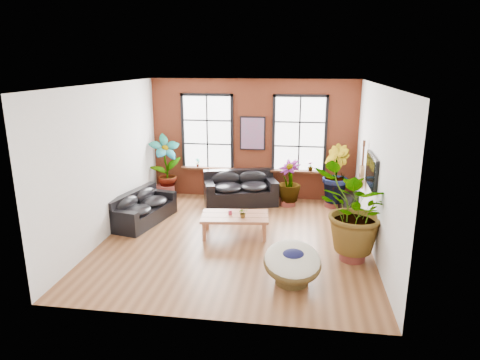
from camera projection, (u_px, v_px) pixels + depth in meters
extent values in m
cube|color=brown|center=(236.00, 239.00, 9.90)|extent=(6.00, 6.50, 0.02)
cube|color=white|center=(236.00, 84.00, 8.96)|extent=(6.00, 6.50, 0.02)
cube|color=#562214|center=(253.00, 140.00, 12.54)|extent=(6.00, 0.02, 3.50)
cube|color=silver|center=(203.00, 216.00, 6.32)|extent=(6.00, 0.02, 3.50)
cube|color=silver|center=(107.00, 161.00, 9.84)|extent=(0.02, 6.50, 3.50)
cube|color=silver|center=(377.00, 170.00, 9.02)|extent=(0.02, 6.50, 3.50)
cube|color=white|center=(207.00, 132.00, 12.61)|extent=(1.40, 0.02, 2.10)
cube|color=#3A1D10|center=(208.00, 168.00, 12.84)|extent=(1.60, 0.22, 0.06)
cube|color=white|center=(299.00, 134.00, 12.24)|extent=(1.40, 0.02, 2.10)
cube|color=#3A1D10|center=(298.00, 171.00, 12.47)|extent=(1.60, 0.22, 0.06)
cube|color=black|center=(240.00, 196.00, 12.28)|extent=(2.23, 1.54, 0.46)
cube|color=black|center=(238.00, 177.00, 12.51)|extent=(2.01, 0.83, 0.47)
cube|color=black|center=(209.00, 186.00, 12.05)|extent=(0.52, 1.02, 0.24)
cube|color=black|center=(271.00, 183.00, 12.32)|extent=(0.52, 1.02, 0.24)
ellipsoid|color=black|center=(227.00, 187.00, 12.09)|extent=(1.06, 1.04, 0.26)
ellipsoid|color=black|center=(226.00, 179.00, 12.31)|extent=(0.89, 0.50, 0.45)
ellipsoid|color=black|center=(254.00, 186.00, 12.20)|extent=(1.06, 1.04, 0.26)
ellipsoid|color=black|center=(252.00, 178.00, 12.43)|extent=(0.89, 0.50, 0.45)
cube|color=black|center=(144.00, 215.00, 10.89)|extent=(1.24, 2.10, 0.38)
cube|color=black|center=(133.00, 199.00, 10.89)|extent=(0.63, 1.96, 0.39)
cube|color=black|center=(122.00, 215.00, 10.02)|extent=(0.85, 0.38, 0.20)
cube|color=black|center=(162.00, 194.00, 11.61)|extent=(0.85, 0.38, 0.20)
ellipsoid|color=black|center=(136.00, 211.00, 10.46)|extent=(0.87, 0.99, 0.22)
ellipsoid|color=black|center=(127.00, 204.00, 10.50)|extent=(0.41, 0.89, 0.38)
ellipsoid|color=black|center=(153.00, 201.00, 11.16)|extent=(0.87, 0.99, 0.22)
ellipsoid|color=black|center=(145.00, 195.00, 11.21)|extent=(0.41, 0.89, 0.38)
cube|color=brown|center=(235.00, 217.00, 9.99)|extent=(1.64, 1.05, 0.07)
cube|color=#3A1D10|center=(235.00, 217.00, 9.83)|extent=(1.54, 0.18, 0.00)
cube|color=#3A1D10|center=(235.00, 213.00, 10.12)|extent=(1.54, 0.18, 0.00)
cube|color=brown|center=(204.00, 232.00, 9.73)|extent=(0.09, 0.09, 0.43)
cube|color=brown|center=(264.00, 233.00, 9.69)|extent=(0.09, 0.09, 0.43)
cube|color=brown|center=(207.00, 221.00, 10.42)|extent=(0.09, 0.09, 0.43)
cube|color=brown|center=(264.00, 221.00, 10.37)|extent=(0.09, 0.09, 0.43)
cylinder|color=#D03453|center=(230.00, 212.00, 10.02)|extent=(0.10, 0.10, 0.10)
cylinder|color=#4D3B1B|center=(292.00, 277.00, 7.90)|extent=(0.71, 0.71, 0.25)
torus|color=#4D3B1B|center=(292.00, 262.00, 7.82)|extent=(1.23, 1.23, 0.48)
ellipsoid|color=silver|center=(292.00, 259.00, 7.81)|extent=(1.20, 1.25, 0.66)
ellipsoid|color=#151642|center=(293.00, 254.00, 7.73)|extent=(0.46, 0.39, 0.18)
cube|color=black|center=(253.00, 133.00, 12.42)|extent=(0.74, 0.04, 0.98)
cube|color=#0C7F8C|center=(253.00, 133.00, 12.39)|extent=(0.66, 0.02, 0.90)
cube|color=black|center=(371.00, 171.00, 9.34)|extent=(0.06, 1.25, 0.72)
cube|color=black|center=(370.00, 171.00, 9.34)|extent=(0.01, 1.15, 0.62)
cylinder|color=#B27F4C|center=(361.00, 181.00, 10.49)|extent=(0.09, 0.38, 0.38)
cylinder|color=#B27F4C|center=(362.00, 171.00, 10.42)|extent=(0.09, 0.30, 0.30)
cylinder|color=black|center=(361.00, 181.00, 10.49)|extent=(0.09, 0.11, 0.11)
cube|color=#3A1D10|center=(363.00, 156.00, 10.32)|extent=(0.04, 0.05, 0.55)
cube|color=#3A1D10|center=(364.00, 143.00, 10.24)|extent=(0.06, 0.06, 0.14)
cube|color=black|center=(351.00, 202.00, 11.71)|extent=(0.68, 0.61, 0.48)
cylinder|color=maroon|center=(166.00, 192.00, 12.80)|extent=(0.71, 0.71, 0.40)
cylinder|color=maroon|center=(333.00, 200.00, 12.07)|extent=(0.58, 0.58, 0.35)
cylinder|color=maroon|center=(353.00, 251.00, 8.81)|extent=(0.66, 0.66, 0.39)
cylinder|color=maroon|center=(288.00, 200.00, 12.16)|extent=(0.50, 0.50, 0.32)
imported|color=#103C1A|center=(166.00, 164.00, 12.60)|extent=(1.13, 1.05, 1.77)
imported|color=#103C1A|center=(334.00, 174.00, 11.89)|extent=(0.91, 1.03, 1.60)
imported|color=#103C1A|center=(355.00, 211.00, 8.57)|extent=(2.10, 2.16, 1.82)
imported|color=#103C1A|center=(289.00, 181.00, 12.00)|extent=(0.93, 0.93, 1.18)
imported|color=#103C1A|center=(243.00, 213.00, 9.80)|extent=(0.27, 0.25, 0.24)
imported|color=#103C1A|center=(198.00, 163.00, 12.83)|extent=(0.17, 0.17, 0.27)
imported|color=#103C1A|center=(310.00, 166.00, 12.37)|extent=(0.19, 0.19, 0.27)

